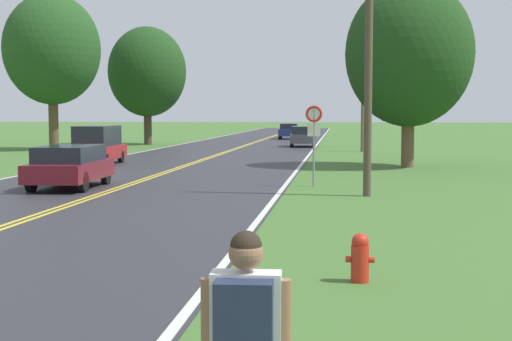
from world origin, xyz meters
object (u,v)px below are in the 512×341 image
tree_mid_treeline (409,54)px  car_dark_blue_sedan_distant (289,131)px  hitchhiker_person (246,336)px  fire_hydrant (360,257)px  car_dark_grey_hatchback_receding (303,136)px  car_maroon_hatchback_mid_near (70,165)px  traffic_sign (314,125)px  tree_right_cluster (52,50)px  car_red_van_mid_far (98,145)px  tree_behind_sign (147,72)px

tree_mid_treeline → car_dark_blue_sedan_distant: tree_mid_treeline is taller
hitchhiker_person → fire_hydrant: (0.91, 6.17, -0.71)m
car_dark_grey_hatchback_receding → car_dark_blue_sedan_distant: car_dark_grey_hatchback_receding is taller
tree_mid_treeline → car_maroon_hatchback_mid_near: bearing=-138.0°
car_dark_grey_hatchback_receding → car_dark_blue_sedan_distant: 16.19m
traffic_sign → tree_right_cluster: bearing=129.9°
car_red_van_mid_far → hitchhiker_person: bearing=-161.5°
hitchhiker_person → car_maroon_hatchback_mid_near: hitchhiker_person is taller
car_dark_blue_sedan_distant → fire_hydrant: bearing=3.7°
fire_hydrant → car_dark_blue_sedan_distant: bearing=95.2°
traffic_sign → car_red_van_mid_far: (-11.00, 9.30, -1.15)m
car_maroon_hatchback_mid_near → car_dark_blue_sedan_distant: bearing=-7.7°
traffic_sign → car_maroon_hatchback_mid_near: traffic_sign is taller
tree_right_cluster → car_maroon_hatchback_mid_near: size_ratio=2.49×
fire_hydrant → tree_right_cluster: (-19.97, 36.35, 6.49)m
fire_hydrant → car_maroon_hatchback_mid_near: (-9.41, 12.43, 0.41)m
car_red_van_mid_far → car_dark_grey_hatchback_receding: size_ratio=1.14×
hitchhiker_person → traffic_sign: traffic_sign is taller
fire_hydrant → tree_right_cluster: bearing=118.8°
hitchhiker_person → tree_behind_sign: (-14.94, 51.67, 4.76)m
tree_mid_treeline → car_red_van_mid_far: 15.66m
hitchhiker_person → fire_hydrant: size_ratio=2.39×
tree_right_cluster → car_dark_blue_sedan_distant: (14.54, 22.91, -6.07)m
car_red_van_mid_far → car_dark_grey_hatchback_receding: 21.96m
traffic_sign → car_dark_blue_sedan_distant: bearing=95.3°
tree_right_cluster → car_red_van_mid_far: tree_right_cluster is taller
hitchhiker_person → car_dark_blue_sedan_distant: 65.58m
car_dark_grey_hatchback_receding → car_red_van_mid_far: bearing=-27.0°
tree_behind_sign → car_dark_grey_hatchback_receding: bearing=-10.2°
car_dark_grey_hatchback_receding → traffic_sign: bearing=1.1°
traffic_sign → car_red_van_mid_far: size_ratio=0.60×
tree_right_cluster → car_maroon_hatchback_mid_near: bearing=-66.2°
tree_mid_treeline → car_red_van_mid_far: (-15.05, -0.20, -4.32)m
tree_right_cluster → car_dark_grey_hatchback_receding: bearing=22.3°
car_maroon_hatchback_mid_near → traffic_sign: bearing=-82.5°
traffic_sign → tree_behind_sign: 34.99m
fire_hydrant → tree_behind_sign: 48.49m
car_maroon_hatchback_mid_near → tree_right_cluster: bearing=20.9°
tree_right_cluster → car_dark_blue_sedan_distant: tree_right_cluster is taller
car_dark_grey_hatchback_receding → car_dark_blue_sedan_distant: (-2.24, 16.03, -0.04)m
fire_hydrant → tree_mid_treeline: (2.81, 23.41, 4.93)m
traffic_sign → car_dark_grey_hatchback_receding: size_ratio=0.68×
hitchhiker_person → tree_right_cluster: 46.95m
hitchhiker_person → tree_behind_sign: size_ratio=0.19×
fire_hydrant → car_dark_blue_sedan_distant: size_ratio=0.18×
car_maroon_hatchback_mid_near → car_dark_blue_sedan_distant: (3.98, 46.83, 0.01)m
traffic_sign → tree_behind_sign: bearing=114.8°
car_dark_grey_hatchback_receding → car_maroon_hatchback_mid_near: bearing=-14.1°
fire_hydrant → tree_behind_sign: tree_behind_sign is taller
tree_right_cluster → car_dark_blue_sedan_distant: size_ratio=2.57×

